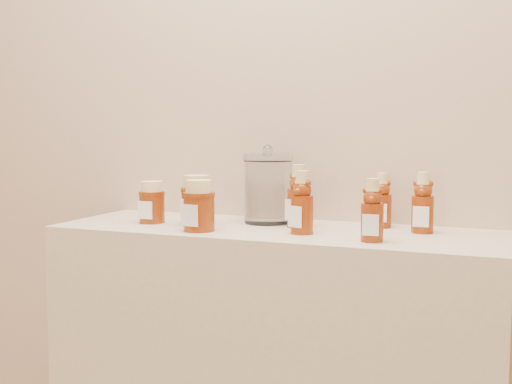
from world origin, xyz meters
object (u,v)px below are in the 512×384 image
at_px(bear_bottle_front_left, 302,198).
at_px(glass_canister, 268,185).
at_px(bear_bottle_back_left, 299,192).
at_px(honey_jar_left, 152,202).

xyz_separation_m(bear_bottle_front_left, glass_canister, (-0.15, 0.14, 0.02)).
distance_m(bear_bottle_front_left, glass_canister, 0.21).
relative_size(bear_bottle_back_left, honey_jar_left, 1.63).
height_order(honey_jar_left, glass_canister, glass_canister).
height_order(bear_bottle_front_left, honey_jar_left, bear_bottle_front_left).
xyz_separation_m(bear_bottle_front_left, honey_jar_left, (-0.46, 0.03, -0.03)).
distance_m(bear_bottle_back_left, honey_jar_left, 0.42).
bearing_deg(bear_bottle_front_left, bear_bottle_back_left, 130.56).
relative_size(bear_bottle_front_left, glass_canister, 0.85).
distance_m(bear_bottle_back_left, glass_canister, 0.11).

